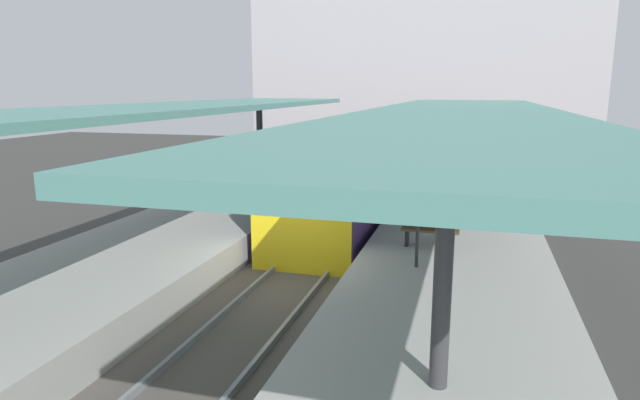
{
  "coord_description": "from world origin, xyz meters",
  "views": [
    {
      "loc": [
        4.09,
        -11.55,
        4.83
      ],
      "look_at": [
        -0.42,
        4.23,
        1.44
      ],
      "focal_mm": 30.42,
      "sensor_mm": 36.0,
      "label": 1
    }
  ],
  "objects_px": {
    "commuter_train": "(347,182)",
    "platform_sign": "(419,194)",
    "passenger_near_bench": "(493,185)",
    "platform_bench": "(430,228)"
  },
  "relations": [
    {
      "from": "commuter_train",
      "to": "platform_bench",
      "type": "height_order",
      "value": "commuter_train"
    },
    {
      "from": "platform_sign",
      "to": "passenger_near_bench",
      "type": "bearing_deg",
      "value": 74.11
    },
    {
      "from": "platform_sign",
      "to": "passenger_near_bench",
      "type": "distance_m",
      "value": 6.26
    },
    {
      "from": "platform_sign",
      "to": "passenger_near_bench",
      "type": "height_order",
      "value": "platform_sign"
    },
    {
      "from": "commuter_train",
      "to": "passenger_near_bench",
      "type": "bearing_deg",
      "value": -2.82
    },
    {
      "from": "platform_bench",
      "to": "passenger_near_bench",
      "type": "bearing_deg",
      "value": 70.04
    },
    {
      "from": "platform_bench",
      "to": "commuter_train",
      "type": "bearing_deg",
      "value": 124.93
    },
    {
      "from": "commuter_train",
      "to": "platform_sign",
      "type": "bearing_deg",
      "value": -64.14
    },
    {
      "from": "commuter_train",
      "to": "platform_bench",
      "type": "bearing_deg",
      "value": -55.07
    },
    {
      "from": "commuter_train",
      "to": "passenger_near_bench",
      "type": "relative_size",
      "value": 6.07
    }
  ]
}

